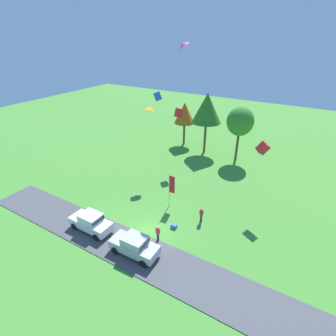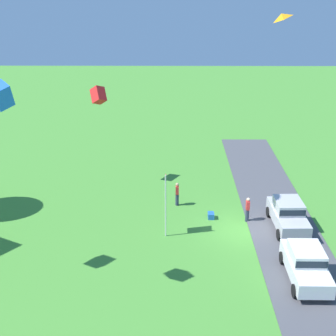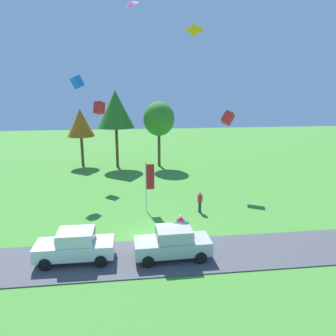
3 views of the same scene
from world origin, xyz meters
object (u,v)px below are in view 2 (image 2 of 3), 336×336
object	(u,v)px
person_on_lawn	(248,209)
kite_box_high_left	(1,95)
cooler_box	(211,216)
kite_box_near_flag	(98,95)
kite_diamond_high_right	(281,17)
flag_banner	(166,196)
car_sedan_by_flagpole	(306,263)
person_watching_sky	(177,194)
car_sedan_far_end	(288,213)

from	to	relation	value
person_on_lawn	kite_box_high_left	xyz separation A→B (m)	(-7.71, 12.27, 9.37)
kite_box_high_left	cooler_box	bearing A→B (deg)	-50.78
cooler_box	kite_box_near_flag	xyz separation A→B (m)	(5.74, 7.98, 6.79)
person_on_lawn	kite_diamond_high_right	xyz separation A→B (m)	(0.45, -1.19, 11.99)
cooler_box	kite_box_near_flag	world-z (taller)	kite_box_near_flag
kite_box_near_flag	flag_banner	bearing A→B (deg)	-147.54
car_sedan_by_flagpole	person_watching_sky	world-z (taller)	car_sedan_by_flagpole
kite_box_high_left	kite_diamond_high_right	xyz separation A→B (m)	(8.16, -13.46, 2.62)
car_sedan_by_flagpole	flag_banner	size ratio (longest dim) A/B	1.07
car_sedan_by_flagpole	kite_diamond_high_right	xyz separation A→B (m)	(6.86, 0.89, 11.82)
car_sedan_far_end	person_watching_sky	size ratio (longest dim) A/B	2.60
person_on_lawn	cooler_box	world-z (taller)	person_on_lawn
flag_banner	kite_box_high_left	xyz separation A→B (m)	(-6.02, 6.94, 7.65)
person_watching_sky	cooler_box	distance (m)	3.03
kite_box_near_flag	kite_diamond_high_right	size ratio (longest dim) A/B	1.30
car_sedan_far_end	kite_diamond_high_right	bearing A→B (deg)	43.77
kite_box_near_flag	kite_diamond_high_right	xyz separation A→B (m)	(-5.69, -11.50, 5.87)
flag_banner	kite_diamond_high_right	bearing A→B (deg)	-71.85
kite_box_high_left	kite_box_near_flag	xyz separation A→B (m)	(13.85, -1.96, -3.26)
kite_box_near_flag	car_sedan_far_end	bearing A→B (deg)	-118.75
cooler_box	kite_box_high_left	size ratio (longest dim) A/B	0.56
kite_box_high_left	car_sedan_far_end	bearing A→B (deg)	-64.97
car_sedan_far_end	kite_box_high_left	bearing A→B (deg)	115.03
person_watching_sky	kite_box_high_left	world-z (taller)	kite_box_high_left
kite_diamond_high_right	person_watching_sky	bearing A→B (deg)	71.95
car_sedan_by_flagpole	kite_box_high_left	world-z (taller)	kite_box_high_left
car_sedan_by_flagpole	kite_box_high_left	bearing A→B (deg)	95.17
car_sedan_by_flagpole	kite_box_near_flag	distance (m)	18.61
kite_diamond_high_right	kite_box_high_left	bearing A→B (deg)	121.23
flag_banner	person_on_lawn	bearing A→B (deg)	-72.41
person_on_lawn	flag_banner	size ratio (longest dim) A/B	0.42
car_sedan_by_flagpole	kite_box_near_flag	world-z (taller)	kite_box_near_flag
person_on_lawn	person_watching_sky	distance (m)	5.13
person_watching_sky	kite_box_near_flag	size ratio (longest dim) A/B	1.57
car_sedan_far_end	person_on_lawn	distance (m)	2.58
flag_banner	kite_box_near_flag	size ratio (longest dim) A/B	3.76
person_on_lawn	kite_box_near_flag	world-z (taller)	kite_box_near_flag
person_watching_sky	flag_banner	bearing A→B (deg)	169.37
car_sedan_far_end	person_watching_sky	distance (m)	7.69
cooler_box	kite_box_near_flag	size ratio (longest dim) A/B	0.51
kite_box_high_left	person_watching_sky	bearing A→B (deg)	-37.47
person_on_lawn	cooler_box	distance (m)	2.46
cooler_box	flag_banner	bearing A→B (deg)	124.86
person_watching_sky	car_sedan_by_flagpole	bearing A→B (deg)	-142.71
flag_banner	kite_box_near_flag	xyz separation A→B (m)	(7.83, 4.98, 4.39)
kite_diamond_high_right	kite_box_near_flag	bearing A→B (deg)	63.66
cooler_box	car_sedan_by_flagpole	bearing A→B (deg)	-147.09
person_watching_sky	flag_banner	size ratio (longest dim) A/B	0.42
flag_banner	car_sedan_by_flagpole	bearing A→B (deg)	-122.53
person_on_lawn	flag_banner	world-z (taller)	flag_banner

